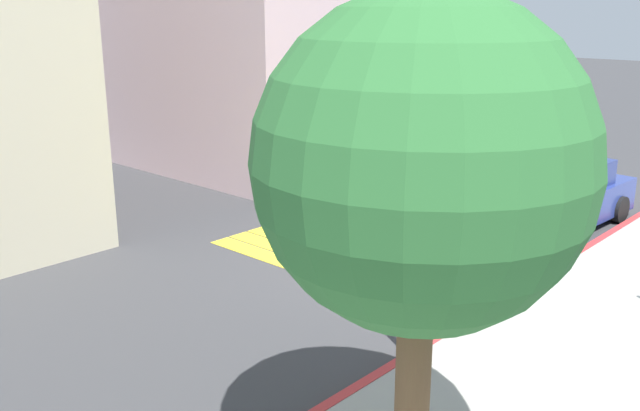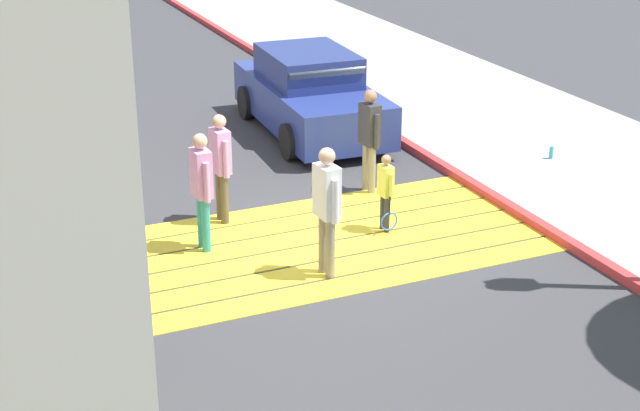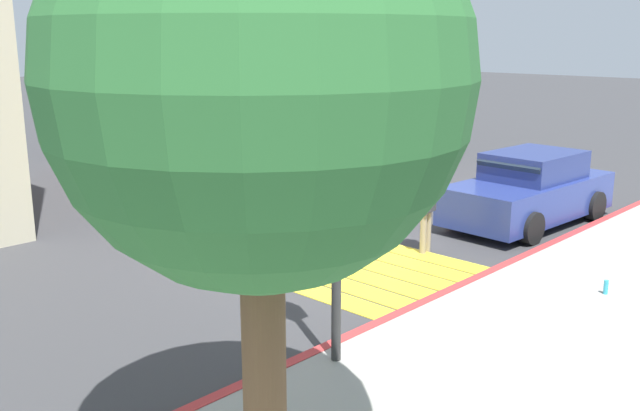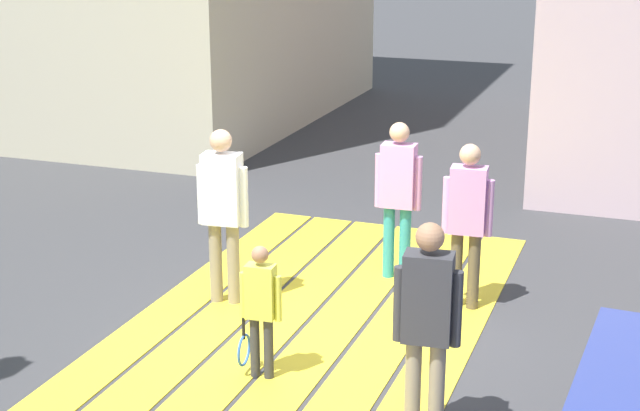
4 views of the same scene
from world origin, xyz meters
name	(u,v)px [view 3 (image 3 of 4)]	position (x,y,z in m)	size (l,w,h in m)	color
ground_plane	(306,253)	(0.00, 0.00, 0.00)	(120.00, 120.00, 0.00)	#38383A
crosswalk_stripes	(306,253)	(0.00, 0.00, 0.01)	(6.40, 3.25, 0.01)	yellow
sidewalk_west	(599,334)	(-5.60, 0.00, 0.06)	(4.80, 40.00, 0.12)	#9E9B93
curb_painted	(452,292)	(-3.25, 0.00, 0.07)	(0.16, 40.00, 0.13)	#BC3333
building_far_south	(219,1)	(8.50, -4.90, 5.01)	(8.00, 7.04, 10.02)	beige
car_parked_near_curb	(529,191)	(-2.00, -4.87, 0.73)	(2.16, 4.39, 1.57)	navy
traffic_light_corner	(336,124)	(-3.58, 3.12, 3.04)	(0.39, 0.28, 4.24)	#2D2D2D
street_tree	(254,89)	(-4.93, 5.52, 3.63)	(3.20, 3.20, 5.32)	brown
water_bottle	(606,287)	(-5.10, -1.43, 0.23)	(0.07, 0.07, 0.22)	#33A5BF
pedestrian_adult_lead	(318,185)	(0.95, -1.34, 0.98)	(0.24, 0.49, 1.68)	brown
pedestrian_adult_trailing	(427,201)	(-1.62, -1.57, 1.00)	(0.25, 0.50, 1.71)	gray
pedestrian_adult_side	(258,206)	(0.27, 0.95, 1.04)	(0.27, 0.52, 1.79)	gray
pedestrian_teen_behind	(270,186)	(1.51, -0.48, 1.00)	(0.23, 0.50, 1.72)	teal
pedestrian_child_with_racket	(352,230)	(-1.12, -0.03, 0.66)	(0.28, 0.38, 1.19)	#333338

